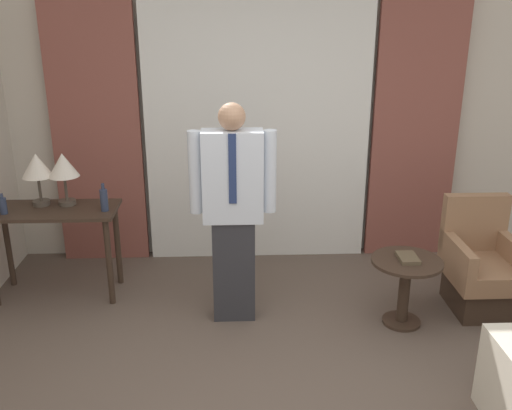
{
  "coord_description": "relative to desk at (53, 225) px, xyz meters",
  "views": [
    {
      "loc": [
        -0.24,
        -2.68,
        2.4
      ],
      "look_at": [
        -0.07,
        1.22,
        1.01
      ],
      "focal_mm": 40.0,
      "sensor_mm": 36.0,
      "label": 1
    }
  ],
  "objects": [
    {
      "name": "table_lamp_right",
      "position": [
        0.11,
        0.1,
        0.47
      ],
      "size": [
        0.25,
        0.25,
        0.45
      ],
      "color": "#4C4238",
      "rests_on": "desk"
    },
    {
      "name": "bottle_near_edge",
      "position": [
        -0.35,
        -0.1,
        0.21
      ],
      "size": [
        0.06,
        0.06,
        0.17
      ],
      "color": "#2D3851",
      "rests_on": "desk"
    },
    {
      "name": "curtain_drape_right",
      "position": [
        3.24,
        0.75,
        0.65
      ],
      "size": [
        0.82,
        0.06,
        2.58
      ],
      "color": "brown",
      "rests_on": "ground_plane"
    },
    {
      "name": "bottle_by_lamp",
      "position": [
        0.46,
        -0.06,
        0.24
      ],
      "size": [
        0.06,
        0.06,
        0.23
      ],
      "color": "#2D3851",
      "rests_on": "desk"
    },
    {
      "name": "table_lamp_left",
      "position": [
        -0.11,
        0.1,
        0.47
      ],
      "size": [
        0.25,
        0.25,
        0.45
      ],
      "color": "#4C4238",
      "rests_on": "desk"
    },
    {
      "name": "wall_back",
      "position": [
        1.75,
        0.88,
        0.71
      ],
      "size": [
        10.0,
        0.06,
        2.7
      ],
      "color": "beige",
      "rests_on": "ground_plane"
    },
    {
      "name": "person",
      "position": [
        1.51,
        -0.44,
        0.29
      ],
      "size": [
        0.65,
        0.21,
        1.73
      ],
      "color": "#2D2D33",
      "rests_on": "ground_plane"
    },
    {
      "name": "desk",
      "position": [
        0.0,
        0.0,
        0.0
      ],
      "size": [
        1.08,
        0.49,
        0.79
      ],
      "color": "#38281E",
      "rests_on": "ground_plane"
    },
    {
      "name": "book",
      "position": [
        2.84,
        -0.59,
        -0.08
      ],
      "size": [
        0.14,
        0.22,
        0.03
      ],
      "color": "brown",
      "rests_on": "side_table"
    },
    {
      "name": "armchair",
      "position": [
        3.53,
        -0.37,
        -0.31
      ],
      "size": [
        0.54,
        0.64,
        0.91
      ],
      "color": "#38281E",
      "rests_on": "ground_plane"
    },
    {
      "name": "curtain_sheer_center",
      "position": [
        1.75,
        0.75,
        0.65
      ],
      "size": [
        2.09,
        0.06,
        2.58
      ],
      "color": "white",
      "rests_on": "ground_plane"
    },
    {
      "name": "side_table",
      "position": [
        2.83,
        -0.6,
        -0.27
      ],
      "size": [
        0.54,
        0.54,
        0.55
      ],
      "color": "#38281E",
      "rests_on": "ground_plane"
    },
    {
      "name": "curtain_drape_left",
      "position": [
        0.25,
        0.75,
        0.65
      ],
      "size": [
        0.82,
        0.06,
        2.58
      ],
      "color": "brown",
      "rests_on": "ground_plane"
    }
  ]
}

